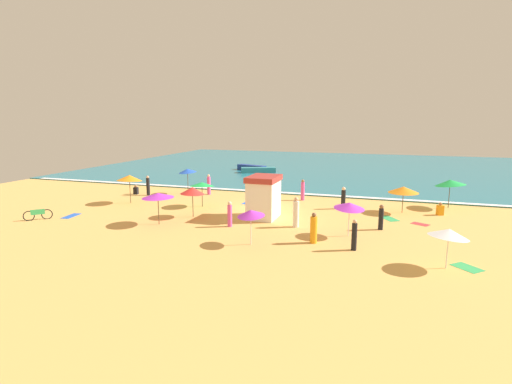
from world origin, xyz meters
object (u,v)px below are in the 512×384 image
beach_umbrella_5 (449,233)px  beachgoer_8 (314,229)px  beach_umbrella_4 (202,184)px  beachgoer_9 (296,213)px  beach_umbrella_7 (251,213)px  beachgoer_0 (209,185)px  beach_umbrella_1 (450,183)px  beach_umbrella_3 (349,206)px  beach_umbrella_0 (188,171)px  beachgoer_4 (354,236)px  beachgoer_7 (136,190)px  small_boat_1 (258,170)px  beach_umbrella_8 (129,178)px  beachgoer_3 (343,198)px  beach_umbrella_2 (404,190)px  small_boat_0 (252,168)px  beach_umbrella_6 (158,195)px  beachgoer_2 (440,210)px  beachgoer_6 (303,190)px  beachgoer_5 (148,186)px  beachgoer_1 (230,214)px  lifeguard_cabana (264,197)px  beachgoer_10 (381,217)px  beach_umbrella_9 (192,191)px  parked_bicycle (38,214)px

beach_umbrella_5 → beachgoer_8: beach_umbrella_5 is taller
beach_umbrella_4 → beachgoer_9: size_ratio=1.22×
beach_umbrella_7 → beachgoer_0: beach_umbrella_7 is taller
beach_umbrella_1 → beach_umbrella_3: bearing=-122.7°
beach_umbrella_0 → beach_umbrella_4: bearing=-51.1°
beachgoer_4 → beachgoer_7: 22.62m
beachgoer_8 → small_boat_1: (-11.85, 26.15, -0.38)m
beach_umbrella_5 → beach_umbrella_8: beach_umbrella_8 is taller
beachgoer_0 → beachgoer_3: beachgoer_0 is taller
beach_umbrella_2 → beachgoer_9: size_ratio=1.39×
small_boat_0 → beach_umbrella_6: bearing=-83.7°
beach_umbrella_0 → beachgoer_2: beach_umbrella_0 is taller
beach_umbrella_6 → beachgoer_4: (12.59, -1.31, -1.13)m
beachgoer_0 → beachgoer_6: (8.62, 0.14, -0.02)m
beach_umbrella_2 → beach_umbrella_1: bearing=39.8°
beachgoer_8 → beach_umbrella_7: bearing=-156.6°
beach_umbrella_0 → beachgoer_8: (13.68, -11.09, -1.32)m
beachgoer_7 → beachgoer_5: bearing=-4.1°
beachgoer_1 → beachgoer_2: size_ratio=1.77×
lifeguard_cabana → beachgoer_3: lifeguard_cabana is taller
beachgoer_8 → beachgoer_6: bearing=105.0°
beachgoer_3 → beachgoer_1: bearing=-129.7°
beachgoer_10 → beach_umbrella_6: bearing=-166.6°
beachgoer_5 → beachgoer_7: size_ratio=2.05×
beach_umbrella_0 → beach_umbrella_9: bearing=-59.9°
beachgoer_6 → beachgoer_9: size_ratio=0.91×
beach_umbrella_4 → beach_umbrella_8: size_ratio=1.00×
parked_bicycle → beachgoer_10: size_ratio=0.85×
beach_umbrella_5 → beachgoer_5: beach_umbrella_5 is taller
parked_bicycle → small_boat_0: size_ratio=0.33×
beachgoer_1 → beachgoer_5: bearing=145.5°
beach_umbrella_1 → beach_umbrella_3: 12.10m
beachgoer_9 → beachgoer_4: bearing=-41.9°
beach_umbrella_0 → beachgoer_9: size_ratio=1.22×
beach_umbrella_1 → small_boat_0: 26.74m
small_boat_0 → beach_umbrella_1: bearing=-36.0°
beach_umbrella_4 → parked_bicycle: (-8.79, -7.41, -1.39)m
lifeguard_cabana → beach_umbrella_1: bearing=30.8°
beachgoer_7 → small_boat_1: beachgoer_7 is taller
beach_umbrella_7 → beachgoer_5: beach_umbrella_7 is taller
beachgoer_1 → beach_umbrella_5: bearing=-16.3°
beach_umbrella_0 → beach_umbrella_7: (10.47, -12.48, -0.34)m
beachgoer_2 → beachgoer_6: bearing=168.7°
beach_umbrella_6 → beachgoer_10: beach_umbrella_6 is taller
beach_umbrella_6 → beachgoer_2: bearing=26.1°
beach_umbrella_3 → beachgoer_1: 7.51m
beachgoer_10 → small_boat_1: 26.90m
beach_umbrella_5 → small_boat_0: (-19.91, 29.73, -1.25)m
beach_umbrella_2 → beachgoer_5: bearing=-179.8°
beachgoer_5 → small_boat_0: beachgoer_5 is taller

